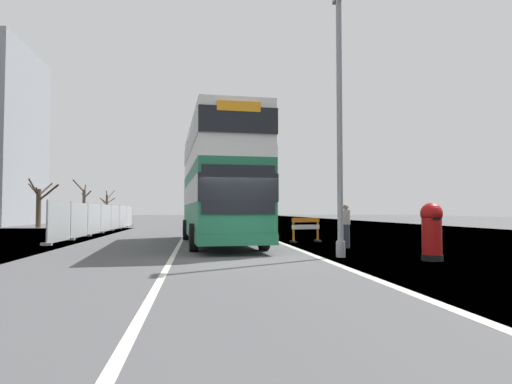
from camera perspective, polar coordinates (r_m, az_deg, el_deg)
ground at (r=13.25m, az=0.93°, el=-8.93°), size 140.00×280.00×0.10m
double_decker_bus at (r=19.37m, az=-4.88°, el=1.32°), size 3.35×11.36×5.11m
lamppost_foreground at (r=14.23m, az=10.80°, el=7.77°), size 0.29×0.70×8.39m
red_pillar_postbox at (r=13.79m, az=21.83°, el=-4.45°), size 0.63×0.63×1.68m
roadworks_barrier at (r=20.45m, az=6.47°, el=-4.58°), size 1.49×0.83×1.12m
construction_site_fence at (r=31.78m, az=-18.88°, el=-3.27°), size 0.44×24.00×1.91m
car_oncoming_near at (r=37.25m, az=-6.15°, el=-3.15°), size 2.04×4.41×2.09m
car_receding_mid at (r=44.74m, az=-5.52°, el=-2.93°), size 2.06×4.23×2.23m
bare_tree_far_verge_near at (r=42.18m, az=-26.29°, el=-1.35°), size 3.05×2.26×4.20m
bare_tree_far_verge_mid at (r=65.30m, az=-21.45°, el=-1.19°), size 2.61×2.28×5.81m
bare_tree_far_verge_far at (r=68.73m, az=-18.78°, el=-1.68°), size 2.12×2.69×4.55m
pedestrian_at_kerb at (r=17.52m, az=11.59°, el=-4.34°), size 0.34×0.34×1.70m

